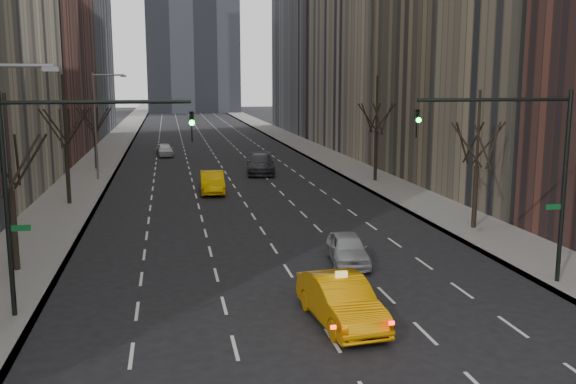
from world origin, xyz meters
TOP-DOWN VIEW (x-y plane):
  - sidewalk_left at (-12.25, 70.00)m, footprint 4.50×320.00m
  - sidewalk_right at (12.25, 70.00)m, footprint 4.50×320.00m
  - tree_lw_b at (-12.00, 18.00)m, footprint 3.36×3.50m
  - tree_lw_c at (-12.00, 34.00)m, footprint 3.36×3.50m
  - tree_lw_d at (-12.00, 52.00)m, footprint 3.36×3.50m
  - tree_rw_b at (12.00, 22.00)m, footprint 3.36×3.50m
  - tree_rw_c at (12.00, 40.00)m, footprint 3.36×3.50m
  - traffic_mast_left at (-9.11, 12.00)m, footprint 6.69×0.39m
  - traffic_mast_right at (9.11, 12.00)m, footprint 6.69×0.39m
  - streetlight_far at (-10.84, 45.00)m, footprint 2.83×0.22m
  - taxi_sedan at (0.66, 9.43)m, footprint 2.30×5.28m
  - silver_sedan_ahead at (2.95, 16.63)m, footprint 2.21×4.43m
  - far_taxi at (-1.96, 37.15)m, footprint 1.87×5.06m
  - far_suv_grey at (3.14, 46.57)m, footprint 3.26×6.42m
  - far_car_white at (-5.60, 62.27)m, footprint 2.11×4.48m

SIDE VIEW (x-z plane):
  - sidewalk_left at x=-12.25m, z-range 0.00..0.15m
  - sidewalk_right at x=12.25m, z-range 0.00..0.15m
  - silver_sedan_ahead at x=2.95m, z-range 0.00..1.45m
  - far_car_white at x=-5.60m, z-range 0.00..1.48m
  - far_taxi at x=-1.96m, z-range 0.00..1.65m
  - taxi_sedan at x=0.66m, z-range 0.00..1.69m
  - far_suv_grey at x=3.14m, z-range 0.00..1.79m
  - tree_lw_d at x=-12.00m, z-range -0.12..7.24m
  - tree_lw_b at x=-12.00m, z-range -0.19..7.63m
  - tree_rw_b at x=12.00m, z-range -0.19..7.63m
  - tree_lw_c at x=-12.00m, z-range -0.33..8.41m
  - tree_rw_c at x=12.00m, z-range -0.33..8.41m
  - traffic_mast_left at x=-9.11m, z-range 1.49..9.49m
  - traffic_mast_right at x=9.11m, z-range 1.49..9.49m
  - streetlight_far at x=-10.84m, z-range 1.12..10.12m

